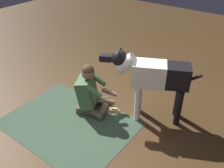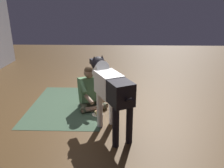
% 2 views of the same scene
% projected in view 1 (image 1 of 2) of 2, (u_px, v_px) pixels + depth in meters
% --- Properties ---
extents(ground_plane, '(13.80, 13.80, 0.00)m').
position_uv_depth(ground_plane, '(93.00, 115.00, 4.04)').
color(ground_plane, '#452F17').
extents(area_rug, '(1.96, 1.46, 0.01)m').
position_uv_depth(area_rug, '(69.00, 123.00, 3.87)').
color(area_rug, '#364D38').
rests_on(area_rug, ground).
extents(person_sitting_on_floor, '(0.72, 0.63, 0.84)m').
position_uv_depth(person_sitting_on_floor, '(90.00, 92.00, 3.98)').
color(person_sitting_on_floor, '#4D4E39').
rests_on(person_sitting_on_floor, ground).
extents(large_dog, '(1.37, 0.77, 1.15)m').
position_uv_depth(large_dog, '(153.00, 76.00, 3.62)').
color(large_dog, white).
rests_on(large_dog, ground).
extents(hot_dog_on_plate, '(0.21, 0.21, 0.06)m').
position_uv_depth(hot_dog_on_plate, '(114.00, 111.00, 4.10)').
color(hot_dog_on_plate, silver).
rests_on(hot_dog_on_plate, ground).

